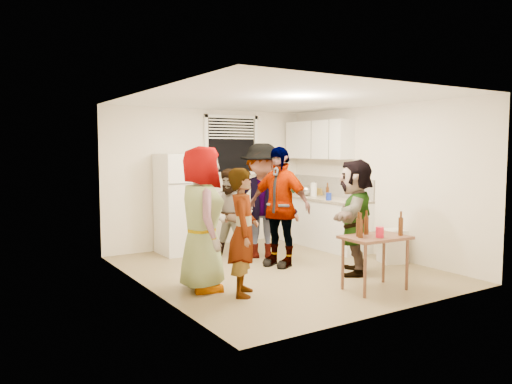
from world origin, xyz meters
TOP-DOWN VIEW (x-y plane):
  - room at (0.00, 0.00)m, footprint 4.00×4.50m
  - window at (0.45, 2.21)m, footprint 1.12×0.10m
  - refrigerator at (-0.75, 1.88)m, footprint 0.70×0.70m
  - counter_lower at (1.70, 1.15)m, footprint 0.60×2.20m
  - countertop at (1.70, 1.15)m, footprint 0.64×2.22m
  - backsplash at (1.99, 1.15)m, footprint 0.03×2.20m
  - upper_cabinets at (1.83, 1.35)m, footprint 0.34×1.60m
  - kettle at (1.65, 1.47)m, footprint 0.30×0.27m
  - paper_towel at (1.68, 1.29)m, footprint 0.12×0.12m
  - wine_bottle at (1.75, 2.03)m, footprint 0.07×0.07m
  - beer_bottle_counter at (1.60, 0.80)m, footprint 0.06×0.06m
  - blue_cup at (1.44, 0.58)m, footprint 0.10×0.10m
  - picture_frame at (1.92, 1.42)m, footprint 0.02×0.16m
  - trash_bin at (1.77, -0.57)m, footprint 0.45×0.45m
  - serving_table at (0.42, -1.51)m, footprint 0.85×0.59m
  - beer_bottle_table at (0.27, -1.37)m, footprint 0.06×0.06m
  - red_cup at (0.38, -1.62)m, footprint 0.10×0.10m
  - guest_grey at (-1.42, -0.34)m, footprint 1.99×1.34m
  - guest_stripe at (-1.10, -0.82)m, footprint 1.61×1.33m
  - guest_back_left at (-0.23, 1.00)m, footprint 1.54×1.54m
  - guest_back_right at (0.25, 0.85)m, footprint 1.93×2.22m
  - guest_black at (0.14, 0.21)m, footprint 2.09×1.67m
  - guest_orange at (0.80, -0.75)m, footprint 2.23×2.24m

SIDE VIEW (x-z plane):
  - room at x=0.00m, z-range -1.25..1.25m
  - serving_table at x=0.42m, z-range -0.35..0.35m
  - guest_grey at x=-1.42m, z-range -0.29..0.29m
  - guest_stripe at x=-1.10m, z-range -0.19..0.19m
  - guest_back_left at x=-0.23m, z-range -0.28..0.28m
  - guest_back_right at x=0.25m, z-range -0.35..0.35m
  - guest_black at x=0.14m, z-range -0.22..0.22m
  - guest_orange at x=0.80m, z-range -0.24..0.24m
  - trash_bin at x=1.77m, z-range -0.01..0.51m
  - counter_lower at x=1.70m, z-range 0.00..0.86m
  - beer_bottle_table at x=0.27m, z-range 0.58..0.80m
  - red_cup at x=0.38m, z-range 0.62..0.76m
  - refrigerator at x=-0.75m, z-range 0.00..1.70m
  - countertop at x=1.70m, z-range 0.86..0.90m
  - kettle at x=1.65m, z-range 0.79..1.01m
  - paper_towel at x=1.68m, z-range 0.77..1.03m
  - beer_bottle_counter at x=1.60m, z-range 0.79..1.01m
  - blue_cup at x=1.44m, z-range 0.83..0.97m
  - wine_bottle at x=1.75m, z-range 0.75..1.05m
  - picture_frame at x=1.92m, z-range 0.90..1.04m
  - backsplash at x=1.99m, z-range 0.90..1.26m
  - window at x=0.45m, z-range 1.32..2.38m
  - upper_cabinets at x=1.83m, z-range 1.60..2.30m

